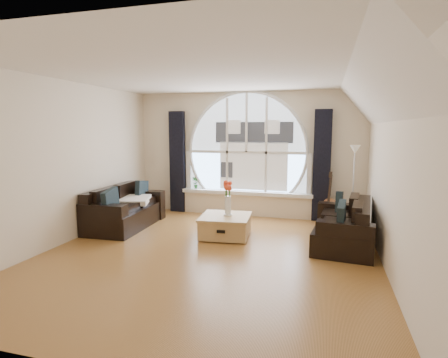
# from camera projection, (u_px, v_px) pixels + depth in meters

# --- Properties ---
(ground) EXTENTS (5.00, 5.50, 0.01)m
(ground) POSITION_uv_depth(u_px,v_px,m) (208.00, 255.00, 5.47)
(ground) COLOR brown
(ground) RESTS_ON ground
(ceiling) EXTENTS (5.00, 5.50, 0.01)m
(ceiling) POSITION_uv_depth(u_px,v_px,m) (207.00, 72.00, 5.10)
(ceiling) COLOR silver
(ceiling) RESTS_ON ground
(wall_back) EXTENTS (5.00, 0.01, 2.70)m
(wall_back) POSITION_uv_depth(u_px,v_px,m) (247.00, 154.00, 7.90)
(wall_back) COLOR beige
(wall_back) RESTS_ON ground
(wall_front) EXTENTS (5.00, 0.01, 2.70)m
(wall_front) POSITION_uv_depth(u_px,v_px,m) (90.00, 204.00, 2.66)
(wall_front) COLOR beige
(wall_front) RESTS_ON ground
(wall_left) EXTENTS (0.01, 5.50, 2.70)m
(wall_left) POSITION_uv_depth(u_px,v_px,m) (64.00, 163.00, 5.96)
(wall_left) COLOR beige
(wall_left) RESTS_ON ground
(wall_right) EXTENTS (0.01, 5.50, 2.70)m
(wall_right) POSITION_uv_depth(u_px,v_px,m) (392.00, 172.00, 4.61)
(wall_right) COLOR beige
(wall_right) RESTS_ON ground
(attic_slope) EXTENTS (0.92, 5.50, 0.72)m
(attic_slope) POSITION_uv_depth(u_px,v_px,m) (372.00, 93.00, 4.55)
(attic_slope) COLOR silver
(attic_slope) RESTS_ON ground
(arched_window) EXTENTS (2.60, 0.06, 2.15)m
(arched_window) POSITION_uv_depth(u_px,v_px,m) (247.00, 142.00, 7.84)
(arched_window) COLOR silver
(arched_window) RESTS_ON wall_back
(window_sill) EXTENTS (2.90, 0.22, 0.08)m
(window_sill) POSITION_uv_depth(u_px,v_px,m) (246.00, 193.00, 7.92)
(window_sill) COLOR white
(window_sill) RESTS_ON wall_back
(window_frame) EXTENTS (2.76, 0.08, 2.15)m
(window_frame) POSITION_uv_depth(u_px,v_px,m) (246.00, 142.00, 7.81)
(window_frame) COLOR white
(window_frame) RESTS_ON wall_back
(neighbor_house) EXTENTS (1.70, 0.02, 1.50)m
(neighbor_house) POSITION_uv_depth(u_px,v_px,m) (253.00, 148.00, 7.80)
(neighbor_house) COLOR silver
(neighbor_house) RESTS_ON wall_back
(curtain_left) EXTENTS (0.35, 0.12, 2.30)m
(curtain_left) POSITION_uv_depth(u_px,v_px,m) (178.00, 162.00, 8.25)
(curtain_left) COLOR black
(curtain_left) RESTS_ON ground
(curtain_right) EXTENTS (0.35, 0.12, 2.30)m
(curtain_right) POSITION_uv_depth(u_px,v_px,m) (322.00, 166.00, 7.38)
(curtain_right) COLOR black
(curtain_right) RESTS_ON ground
(sofa_left) EXTENTS (0.94, 1.77, 0.77)m
(sofa_left) POSITION_uv_depth(u_px,v_px,m) (126.00, 207.00, 7.01)
(sofa_left) COLOR black
(sofa_left) RESTS_ON ground
(sofa_right) EXTENTS (0.99, 1.71, 0.72)m
(sofa_right) POSITION_uv_depth(u_px,v_px,m) (343.00, 222.00, 5.88)
(sofa_right) COLOR black
(sofa_right) RESTS_ON ground
(coffee_chest) EXTENTS (0.94, 0.94, 0.42)m
(coffee_chest) POSITION_uv_depth(u_px,v_px,m) (225.00, 225.00, 6.39)
(coffee_chest) COLOR #AA834E
(coffee_chest) RESTS_ON ground
(throw_blanket) EXTENTS (0.68, 0.68, 0.10)m
(throw_blanket) POSITION_uv_depth(u_px,v_px,m) (135.00, 200.00, 7.16)
(throw_blanket) COLOR silver
(throw_blanket) RESTS_ON sofa_left
(vase_flowers) EXTENTS (0.24, 0.24, 0.70)m
(vase_flowers) POSITION_uv_depth(u_px,v_px,m) (228.00, 194.00, 6.33)
(vase_flowers) COLOR white
(vase_flowers) RESTS_ON coffee_chest
(floor_lamp) EXTENTS (0.24, 0.24, 1.60)m
(floor_lamp) POSITION_uv_depth(u_px,v_px,m) (353.00, 187.00, 6.91)
(floor_lamp) COLOR #B2B2B2
(floor_lamp) RESTS_ON ground
(guitar) EXTENTS (0.42, 0.34, 1.06)m
(guitar) POSITION_uv_depth(u_px,v_px,m) (329.00, 197.00, 7.33)
(guitar) COLOR brown
(guitar) RESTS_ON ground
(potted_plant) EXTENTS (0.18, 0.15, 0.29)m
(potted_plant) POSITION_uv_depth(u_px,v_px,m) (196.00, 182.00, 8.21)
(potted_plant) COLOR #1E6023
(potted_plant) RESTS_ON window_sill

